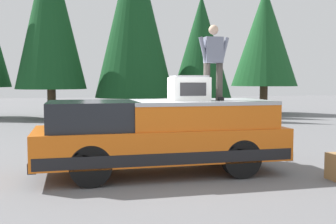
# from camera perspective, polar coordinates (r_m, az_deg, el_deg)

# --- Properties ---
(ground_plane) EXTENTS (90.00, 90.00, 0.00)m
(ground_plane) POSITION_cam_1_polar(r_m,az_deg,el_deg) (9.08, -1.55, -8.90)
(ground_plane) COLOR slate
(pickup_truck) EXTENTS (2.01, 5.54, 1.65)m
(pickup_truck) POSITION_cam_1_polar(r_m,az_deg,el_deg) (9.13, -1.06, -3.25)
(pickup_truck) COLOR orange
(pickup_truck) RESTS_ON ground
(compressor_unit) EXTENTS (0.65, 0.84, 0.56)m
(compressor_unit) POSITION_cam_1_polar(r_m,az_deg,el_deg) (9.05, 2.97, 3.37)
(compressor_unit) COLOR white
(compressor_unit) RESTS_ON pickup_truck
(person_on_truck_bed) EXTENTS (0.29, 0.72, 1.69)m
(person_on_truck_bed) POSITION_cam_1_polar(r_m,az_deg,el_deg) (9.21, 6.41, 7.25)
(person_on_truck_bed) COLOR #423D38
(person_on_truck_bed) RESTS_ON pickup_truck
(parked_car_white) EXTENTS (1.64, 4.10, 1.16)m
(parked_car_white) POSITION_cam_1_polar(r_m,az_deg,el_deg) (18.34, 8.00, -0.40)
(parked_car_white) COLOR white
(parked_car_white) RESTS_ON ground
(parked_car_black) EXTENTS (1.64, 4.10, 1.16)m
(parked_car_black) POSITION_cam_1_polar(r_m,az_deg,el_deg) (17.31, -7.87, -0.68)
(parked_car_black) COLOR black
(parked_car_black) RESTS_ON ground
(conifer_far_left) EXTENTS (4.18, 4.18, 8.10)m
(conifer_far_left) POSITION_cam_1_polar(r_m,az_deg,el_deg) (26.92, 13.47, 10.28)
(conifer_far_left) COLOR #4C3826
(conifer_far_left) RESTS_ON ground
(conifer_left) EXTENTS (3.68, 3.68, 7.25)m
(conifer_left) POSITION_cam_1_polar(r_m,az_deg,el_deg) (24.75, 4.72, 9.06)
(conifer_left) COLOR #4C3826
(conifer_left) RESTS_ON ground
(conifer_center_left) EXTENTS (4.60, 4.60, 10.62)m
(conifer_center_left) POSITION_cam_1_polar(r_m,az_deg,el_deg) (24.04, -4.78, 13.40)
(conifer_center_left) COLOR #4C3826
(conifer_center_left) RESTS_ON ground
(conifer_center_right) EXTENTS (3.86, 3.86, 10.04)m
(conifer_center_right) POSITION_cam_1_polar(r_m,az_deg,el_deg) (23.66, -16.32, 13.30)
(conifer_center_right) COLOR #4C3826
(conifer_center_right) RESTS_ON ground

